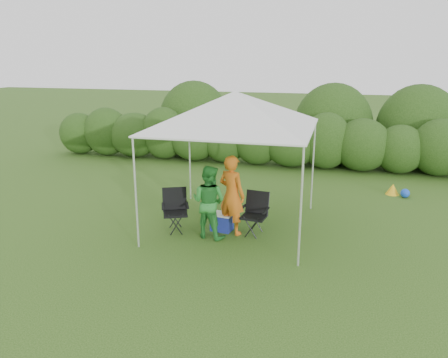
% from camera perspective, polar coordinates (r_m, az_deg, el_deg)
% --- Properties ---
extents(ground, '(70.00, 70.00, 0.00)m').
position_cam_1_polar(ground, '(8.92, 0.57, -7.28)').
color(ground, '#3C631F').
extents(hedge, '(15.87, 1.53, 1.80)m').
position_cam_1_polar(hedge, '(14.33, 6.93, 4.98)').
color(hedge, '#2B4D18').
rests_on(hedge, ground).
extents(canopy, '(3.10, 3.10, 2.83)m').
position_cam_1_polar(canopy, '(8.75, 1.43, 9.02)').
color(canopy, silver).
rests_on(canopy, ground).
extents(chair_right, '(0.58, 0.53, 0.86)m').
position_cam_1_polar(chair_right, '(8.85, 4.12, -4.11)').
color(chair_right, black).
rests_on(chair_right, ground).
extents(chair_left, '(0.66, 0.64, 0.88)m').
position_cam_1_polar(chair_left, '(9.05, -6.42, -3.65)').
color(chair_left, black).
rests_on(chair_left, ground).
extents(man, '(0.70, 0.59, 1.63)m').
position_cam_1_polar(man, '(8.73, 1.02, -2.10)').
color(man, orange).
rests_on(man, ground).
extents(woman, '(0.81, 0.69, 1.47)m').
position_cam_1_polar(woman, '(8.58, -2.00, -2.99)').
color(woman, '#2C8832').
rests_on(woman, ground).
extents(cooler, '(0.48, 0.38, 0.37)m').
position_cam_1_polar(cooler, '(9.07, -0.28, -5.60)').
color(cooler, navy).
rests_on(cooler, ground).
extents(bottle, '(0.06, 0.06, 0.23)m').
position_cam_1_polar(bottle, '(8.91, 0.03, -3.94)').
color(bottle, '#592D0C').
rests_on(bottle, cooler).
extents(lawn_toy, '(0.57, 0.47, 0.28)m').
position_cam_1_polar(lawn_toy, '(12.15, 21.53, -1.37)').
color(lawn_toy, yellow).
rests_on(lawn_toy, ground).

